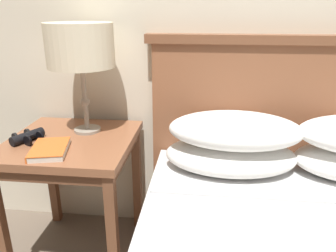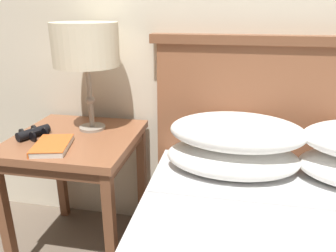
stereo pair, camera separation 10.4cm
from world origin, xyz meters
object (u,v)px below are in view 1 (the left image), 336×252
nightstand (73,155)px  table_lamp (80,47)px  book_on_nightstand (49,149)px  binoculars_pair (28,137)px

nightstand → table_lamp: bearing=67.2°
book_on_nightstand → binoculars_pair: size_ratio=1.47×
nightstand → table_lamp: table_lamp is taller
nightstand → table_lamp: 0.51m
table_lamp → book_on_nightstand: size_ratio=2.18×
nightstand → book_on_nightstand: (-0.03, -0.16, 0.10)m
table_lamp → binoculars_pair: size_ratio=3.21×
book_on_nightstand → binoculars_pair: 0.19m
table_lamp → binoculars_pair: table_lamp is taller
table_lamp → binoculars_pair: bearing=-144.9°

